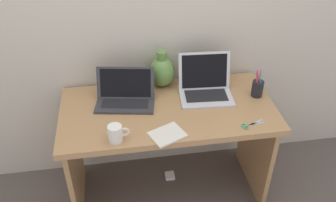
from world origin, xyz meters
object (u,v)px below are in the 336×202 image
at_px(coffee_mug, 116,133).
at_px(pen_cup, 257,88).
at_px(power_brick, 170,176).
at_px(notebook_stack, 167,135).
at_px(laptop_left, 125,94).
at_px(laptop_right, 205,84).
at_px(scissors, 249,125).
at_px(green_vase, 162,71).

xyz_separation_m(coffee_mug, pen_cup, (0.91, 0.30, 0.01)).
relative_size(coffee_mug, pen_cup, 0.62).
distance_m(pen_cup, power_brick, 0.97).
distance_m(notebook_stack, power_brick, 0.83).
bearing_deg(power_brick, pen_cup, -7.45).
bearing_deg(coffee_mug, power_brick, 45.89).
xyz_separation_m(laptop_left, notebook_stack, (0.21, -0.37, -0.05)).
relative_size(laptop_right, notebook_stack, 1.89).
distance_m(laptop_left, coffee_mug, 0.37).
xyz_separation_m(laptop_left, coffee_mug, (-0.07, -0.37, -0.01)).
bearing_deg(scissors, pen_cup, 62.53).
bearing_deg(laptop_left, pen_cup, -4.66).
relative_size(notebook_stack, scissors, 1.25).
xyz_separation_m(laptop_right, scissors, (0.17, -0.37, -0.06)).
height_order(notebook_stack, scissors, notebook_stack).
bearing_deg(scissors, green_vase, 130.54).
xyz_separation_m(laptop_right, green_vase, (-0.26, 0.14, 0.04)).
distance_m(notebook_stack, scissors, 0.48).
height_order(pen_cup, scissors, pen_cup).
distance_m(green_vase, pen_cup, 0.63).
distance_m(scissors, power_brick, 0.91).
relative_size(green_vase, pen_cup, 1.32).
xyz_separation_m(laptop_right, pen_cup, (0.32, -0.08, -0.01)).
relative_size(laptop_left, green_vase, 1.57).
distance_m(notebook_stack, pen_cup, 0.70).
height_order(laptop_left, pen_cup, laptop_left).
height_order(notebook_stack, coffee_mug, coffee_mug).
height_order(pen_cup, power_brick, pen_cup).
distance_m(laptop_left, green_vase, 0.30).
bearing_deg(scissors, notebook_stack, -178.72).
bearing_deg(laptop_left, laptop_right, 1.31).
height_order(notebook_stack, power_brick, notebook_stack).
bearing_deg(green_vase, scissors, -49.46).
bearing_deg(coffee_mug, green_vase, 57.80).
relative_size(laptop_left, pen_cup, 2.06).
bearing_deg(laptop_left, notebook_stack, -60.44).
height_order(green_vase, notebook_stack, green_vase).
height_order(coffee_mug, pen_cup, pen_cup).
bearing_deg(laptop_right, power_brick, -178.08).
xyz_separation_m(green_vase, coffee_mug, (-0.33, -0.52, -0.06)).
relative_size(notebook_stack, pen_cup, 0.97).
distance_m(laptop_left, power_brick, 0.84).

